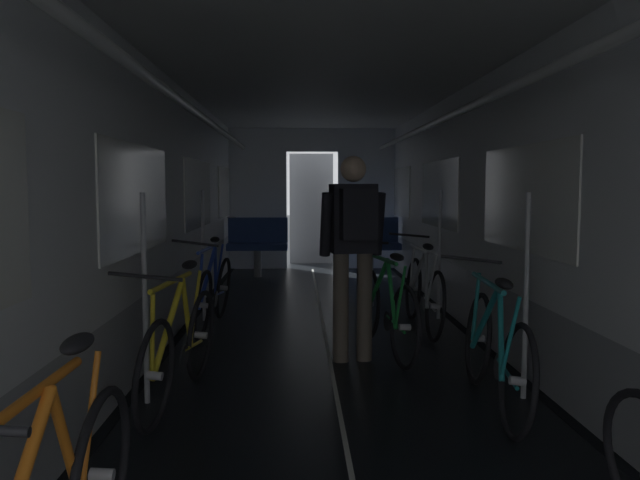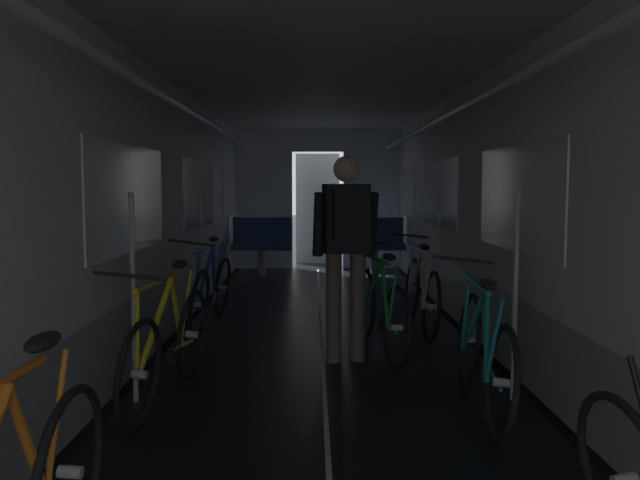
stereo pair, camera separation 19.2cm
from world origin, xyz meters
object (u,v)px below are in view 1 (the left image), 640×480
(bicycle_blue, at_px, (214,291))
(bicycle_yellow, at_px, (180,345))
(bicycle_green_in_aisle, at_px, (385,309))
(bench_seat_far_right, at_px, (369,241))
(bicycle_teal, at_px, (495,350))
(bench_seat_far_left, at_px, (258,241))
(bicycle_silver, at_px, (423,292))
(person_cyclist_aisle, at_px, (354,239))

(bicycle_blue, distance_m, bicycle_yellow, 2.22)
(bicycle_blue, height_order, bicycle_green_in_aisle, bicycle_blue)
(bench_seat_far_right, height_order, bicycle_teal, bench_seat_far_right)
(bicycle_blue, bearing_deg, bench_seat_far_right, 61.68)
(bench_seat_far_left, height_order, bench_seat_far_right, same)
(bench_seat_far_right, height_order, bicycle_silver, bench_seat_far_right)
(bench_seat_far_right, height_order, bicycle_green_in_aisle, bench_seat_far_right)
(bicycle_green_in_aisle, bearing_deg, bicycle_teal, -69.31)
(bench_seat_far_left, height_order, person_cyclist_aisle, person_cyclist_aisle)
(bench_seat_far_left, height_order, bicycle_yellow, bench_seat_far_left)
(bench_seat_far_right, distance_m, bicycle_green_in_aisle, 4.78)
(bicycle_silver, distance_m, person_cyclist_aisle, 1.53)
(bicycle_blue, xyz_separation_m, bicycle_green_in_aisle, (1.61, -1.02, 0.00))
(bicycle_teal, bearing_deg, bench_seat_far_right, 91.07)
(bench_seat_far_left, height_order, bicycle_teal, bench_seat_far_left)
(bicycle_blue, height_order, bicycle_yellow, bicycle_blue)
(bicycle_green_in_aisle, bearing_deg, bicycle_yellow, -142.09)
(bench_seat_far_right, xyz_separation_m, bicycle_blue, (-2.02, -3.74, -0.19))
(bench_seat_far_left, xyz_separation_m, bench_seat_far_right, (1.80, 0.00, 0.00))
(bicycle_blue, relative_size, bicycle_yellow, 1.00)
(bench_seat_far_right, distance_m, bicycle_yellow, 6.27)
(bicycle_teal, relative_size, bicycle_blue, 1.00)
(bicycle_teal, relative_size, bicycle_silver, 1.00)
(bicycle_teal, height_order, bicycle_blue, same)
(bicycle_silver, height_order, bicycle_yellow, bicycle_silver)
(bench_seat_far_left, distance_m, bicycle_silver, 4.33)
(bench_seat_far_right, bearing_deg, bicycle_silver, -88.53)
(bicycle_blue, bearing_deg, bench_seat_far_left, 86.70)
(person_cyclist_aisle, bearing_deg, bicycle_teal, -53.82)
(bench_seat_far_right, bearing_deg, bicycle_blue, -118.32)
(bench_seat_far_right, bearing_deg, bench_seat_far_left, 180.00)
(bicycle_blue, bearing_deg, bicycle_yellow, -88.18)
(bicycle_teal, height_order, bicycle_yellow, bicycle_teal)
(bicycle_teal, height_order, bicycle_green_in_aisle, bicycle_teal)
(bicycle_silver, distance_m, bicycle_blue, 2.12)
(person_cyclist_aisle, xyz_separation_m, bicycle_green_in_aisle, (0.30, 0.26, -0.63))
(bicycle_silver, distance_m, bicycle_green_in_aisle, 1.01)
(bicycle_green_in_aisle, bearing_deg, bench_seat_far_right, 85.10)
(person_cyclist_aisle, height_order, bicycle_green_in_aisle, person_cyclist_aisle)
(bench_seat_far_right, relative_size, bicycle_green_in_aisle, 0.59)
(bicycle_silver, relative_size, bicycle_yellow, 1.00)
(bicycle_blue, relative_size, person_cyclist_aisle, 1.01)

